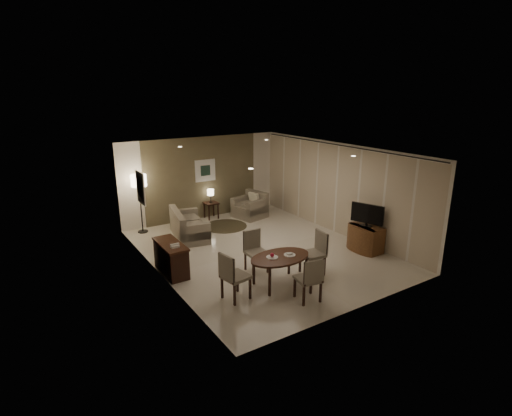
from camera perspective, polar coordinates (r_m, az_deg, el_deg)
room_shell at (r=10.67m, az=-0.58°, el=1.29°), size 5.50×7.00×2.70m
taupe_accent at (r=13.31m, az=-7.66°, el=4.26°), size 3.96×0.03×2.70m
curtain_wall at (r=11.98m, az=11.40°, el=2.53°), size 0.08×6.70×2.58m
curtain_rod at (r=11.73m, az=11.77°, el=8.79°), size 0.03×6.80×0.03m
art_back_frame at (r=13.28m, az=-7.26°, el=5.35°), size 0.72×0.03×0.72m
art_back_canvas at (r=13.26m, az=-7.24°, el=5.34°), size 0.34×0.01×0.34m
art_left_frame at (r=10.18m, az=-16.17°, el=2.77°), size 0.03×0.60×0.80m
art_left_canvas at (r=10.18m, az=-16.09°, el=2.78°), size 0.01×0.46×0.64m
downlight_nl at (r=7.82m, az=-0.76°, el=5.64°), size 0.10×0.10×0.01m
downlight_nr at (r=9.57m, az=13.74°, el=7.21°), size 0.10×0.10×0.01m
downlight_fl at (r=11.00m, az=-10.81°, el=8.58°), size 0.10×0.10×0.01m
downlight_fr at (r=12.31m, az=1.50°, el=9.70°), size 0.10×0.10×0.01m
console_desk at (r=9.62m, az=-12.03°, el=-7.03°), size 0.48×1.20×0.75m
telephone at (r=9.20m, az=-11.52°, el=-5.26°), size 0.20×0.14×0.09m
tv_cabinet at (r=11.08m, az=15.41°, el=-4.17°), size 0.48×0.90×0.70m
flat_tv at (r=10.85m, az=15.61°, el=-0.89°), size 0.36×0.85×0.60m
dining_table at (r=8.93m, az=3.43°, el=-8.89°), size 1.42×0.89×0.66m
chair_near at (r=8.31m, az=7.43°, el=-9.93°), size 0.54×0.54×0.96m
chair_far at (r=9.45m, az=0.07°, el=-6.33°), size 0.50×0.50×0.98m
chair_left at (r=8.28m, az=-2.90°, el=-9.65°), size 0.57×0.57×1.03m
chair_right at (r=9.42m, az=8.08°, el=-6.46°), size 0.55×0.55×1.02m
plate_a at (r=8.73m, az=2.32°, el=-7.04°), size 0.26×0.26×0.02m
plate_b at (r=8.87m, az=4.82°, el=-6.68°), size 0.26×0.26×0.02m
fruit_apple at (r=8.71m, az=2.32°, el=-6.72°), size 0.09×0.09×0.09m
napkin at (r=8.87m, az=4.83°, el=-6.54°), size 0.12×0.08×0.03m
round_rug at (r=12.68m, az=-4.39°, el=-2.58°), size 1.36×1.36×0.01m
sofa at (r=11.81m, az=-9.51°, el=-2.22°), size 1.84×1.17×0.80m
armchair at (r=13.42m, az=-0.92°, el=0.41°), size 1.09×1.12×0.84m
side_table at (r=13.43m, az=-6.40°, el=-0.34°), size 0.43×0.43×0.55m
table_lamp at (r=13.30m, az=-6.50°, el=1.83°), size 0.22×0.22×0.50m
floor_lamp at (r=12.36m, az=-16.15°, el=0.55°), size 0.45×0.45×1.77m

